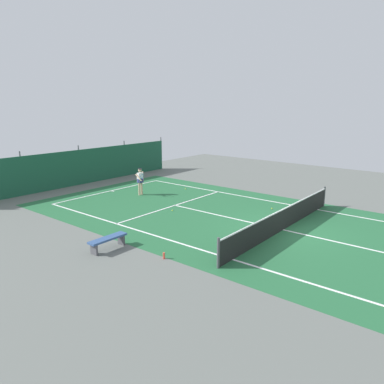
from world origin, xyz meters
name	(u,v)px	position (x,y,z in m)	size (l,w,h in m)	color
ground_plane	(283,230)	(0.00, 0.00, 0.00)	(36.00, 36.00, 0.00)	slate
court_surface	(283,230)	(0.00, 0.00, 0.00)	(11.02, 26.60, 0.01)	#236038
tennis_net	(284,219)	(0.00, 0.00, 0.51)	(10.12, 0.10, 1.10)	black
back_fence	(77,174)	(0.00, 15.59, 0.67)	(16.30, 0.98, 2.70)	#195138
tennis_player	(140,179)	(0.50, 9.66, 0.96)	(0.70, 0.76, 1.64)	#D8AD8C
tennis_ball_near_player	(185,189)	(3.36, 8.47, 0.03)	(0.07, 0.07, 0.07)	#CCDB33
tennis_ball_midcourt	(272,208)	(2.71, 1.92, 0.03)	(0.07, 0.07, 0.07)	#CCDB33
tennis_ball_by_sideline	(172,210)	(-0.89, 5.80, 0.03)	(0.07, 0.07, 0.07)	#CCDB33
parked_car	(57,168)	(-0.14, 17.76, 0.84)	(2.04, 4.21, 1.68)	black
courtside_bench	(108,240)	(-6.31, 4.24, 0.37)	(1.60, 0.40, 0.49)	#335184
water_bottle	(164,256)	(-5.61, 1.97, 0.12)	(0.08, 0.08, 0.24)	#D84C38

